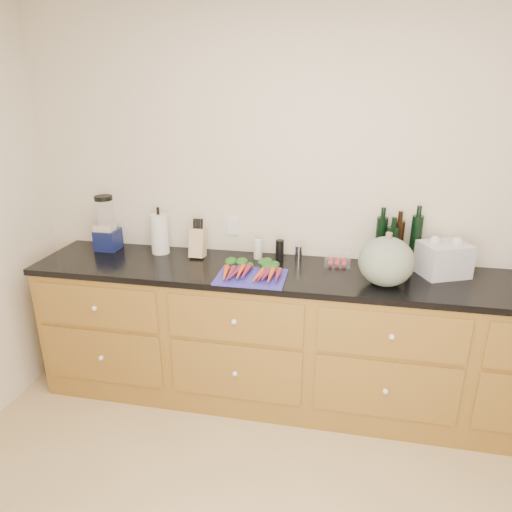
% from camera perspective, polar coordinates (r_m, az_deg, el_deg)
% --- Properties ---
extents(wall_back, '(4.10, 0.05, 2.60)m').
position_cam_1_polar(wall_back, '(3.05, 8.30, 6.48)').
color(wall_back, beige).
rests_on(wall_back, ground).
extents(cabinets, '(3.60, 0.64, 0.90)m').
position_cam_1_polar(cabinets, '(3.06, 7.12, -10.61)').
color(cabinets, brown).
rests_on(cabinets, ground).
extents(countertop, '(3.64, 0.62, 0.04)m').
position_cam_1_polar(countertop, '(2.86, 7.53, -2.45)').
color(countertop, black).
rests_on(countertop, cabinets).
extents(cutting_board, '(0.42, 0.32, 0.01)m').
position_cam_1_polar(cutting_board, '(2.75, -0.60, -2.64)').
color(cutting_board, '#2D29A0').
rests_on(cutting_board, countertop).
extents(carrots, '(0.38, 0.28, 0.05)m').
position_cam_1_polar(carrots, '(2.77, -0.42, -1.78)').
color(carrots, '#E94A1B').
rests_on(carrots, cutting_board).
extents(squash, '(0.32, 0.32, 0.28)m').
position_cam_1_polar(squash, '(2.71, 15.97, -0.67)').
color(squash, slate).
rests_on(squash, countertop).
extents(blender_appliance, '(0.15, 0.15, 0.38)m').
position_cam_1_polar(blender_appliance, '(3.36, -18.20, 3.56)').
color(blender_appliance, '#0F1747').
rests_on(blender_appliance, countertop).
extents(paper_towel, '(0.12, 0.12, 0.27)m').
position_cam_1_polar(paper_towel, '(3.20, -11.95, 2.72)').
color(paper_towel, silver).
rests_on(paper_towel, countertop).
extents(knife_block, '(0.10, 0.10, 0.19)m').
position_cam_1_polar(knife_block, '(3.09, -7.28, 1.65)').
color(knife_block, tan).
rests_on(knife_block, countertop).
extents(grinder_salt, '(0.06, 0.06, 0.13)m').
position_cam_1_polar(grinder_salt, '(3.04, 0.23, 0.86)').
color(grinder_salt, silver).
rests_on(grinder_salt, countertop).
extents(grinder_pepper, '(0.05, 0.05, 0.14)m').
position_cam_1_polar(grinder_pepper, '(3.02, 2.98, 0.74)').
color(grinder_pepper, black).
rests_on(grinder_pepper, countertop).
extents(canister_chrome, '(0.05, 0.05, 0.11)m').
position_cam_1_polar(canister_chrome, '(3.01, 5.35, 0.32)').
color(canister_chrome, silver).
rests_on(canister_chrome, countertop).
extents(tomato_box, '(0.16, 0.13, 0.08)m').
position_cam_1_polar(tomato_box, '(2.99, 10.17, -0.36)').
color(tomato_box, white).
rests_on(tomato_box, countertop).
extents(bottles, '(0.28, 0.14, 0.34)m').
position_cam_1_polar(bottles, '(3.01, 17.16, 1.50)').
color(bottles, black).
rests_on(bottles, countertop).
extents(grocery_bag, '(0.34, 0.31, 0.20)m').
position_cam_1_polar(grocery_bag, '(2.99, 22.39, -0.37)').
color(grocery_bag, silver).
rests_on(grocery_bag, countertop).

